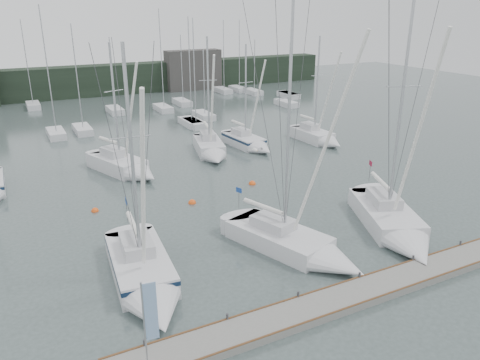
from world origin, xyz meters
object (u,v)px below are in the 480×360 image
object	(u,v)px
sailboat_near_center	(305,249)
buoy_a	(192,203)
sailboat_mid_e	(320,138)
buoy_c	(95,211)
sailboat_mid_c	(211,150)
dock_banner	(149,317)
sailboat_mid_d	(250,143)
sailboat_mid_b	(128,168)
sailboat_near_right	(397,229)
sailboat_near_left	(146,281)
buoy_b	(252,184)

from	to	relation	value
sailboat_near_center	buoy_a	world-z (taller)	sailboat_near_center
sailboat_mid_e	buoy_c	size ratio (longest dim) A/B	22.21
sailboat_mid_c	dock_banner	world-z (taller)	sailboat_mid_c
sailboat_mid_d	buoy_c	world-z (taller)	sailboat_mid_d
sailboat_mid_b	buoy_c	xyz separation A→B (m)	(-4.30, -6.90, -0.62)
sailboat_mid_e	sailboat_near_right	bearing A→B (deg)	-116.71
sailboat_mid_d	buoy_c	xyz separation A→B (m)	(-18.07, -9.16, -0.56)
sailboat_mid_c	buoy_c	size ratio (longest dim) A/B	22.58
sailboat_near_center	sailboat_mid_d	world-z (taller)	sailboat_near_center
buoy_c	sailboat_mid_b	bearing A→B (deg)	58.06
sailboat_near_right	sailboat_mid_d	size ratio (longest dim) A/B	1.41
sailboat_mid_c	buoy_c	xyz separation A→B (m)	(-13.24, -8.55, -0.60)
sailboat_mid_e	dock_banner	size ratio (longest dim) A/B	3.09
buoy_a	sailboat_mid_d	bearing A→B (deg)	44.88
sailboat_mid_b	sailboat_mid_d	size ratio (longest dim) A/B	1.07
sailboat_near_right	sailboat_mid_c	world-z (taller)	sailboat_near_right
sailboat_mid_d	buoy_a	bearing A→B (deg)	-140.93
sailboat_near_center	buoy_a	xyz separation A→B (m)	(-3.03, 10.85, -0.54)
sailboat_near_center	sailboat_near_right	distance (m)	6.89
sailboat_near_left	buoy_b	bearing A→B (deg)	47.43
buoy_c	sailboat_mid_d	bearing A→B (deg)	26.88
sailboat_near_left	sailboat_mid_b	distance (m)	19.14
sailboat_near_left	sailboat_near_center	size ratio (longest dim) A/B	0.85
sailboat_near_right	sailboat_mid_c	distance (m)	22.13
sailboat_mid_c	sailboat_mid_e	bearing A→B (deg)	9.05
sailboat_near_center	dock_banner	distance (m)	12.34
buoy_a	sailboat_near_right	bearing A→B (deg)	-49.03
sailboat_mid_e	buoy_b	world-z (taller)	sailboat_mid_e
buoy_b	dock_banner	xyz separation A→B (m)	(-14.15, -17.37, 2.73)
sailboat_mid_b	sailboat_mid_d	xyz separation A→B (m)	(13.77, 2.26, -0.06)
sailboat_mid_b	sailboat_near_right	bearing A→B (deg)	-78.36
buoy_b	buoy_c	size ratio (longest dim) A/B	1.11
sailboat_mid_b	dock_banner	world-z (taller)	sailboat_mid_b
sailboat_near_right	sailboat_near_center	bearing A→B (deg)	-161.48
sailboat_mid_c	dock_banner	xyz separation A→B (m)	(-14.29, -26.28, 2.13)
sailboat_near_left	buoy_a	bearing A→B (deg)	61.92
sailboat_near_right	sailboat_mid_e	world-z (taller)	sailboat_near_right
sailboat_near_left	sailboat_mid_d	distance (m)	27.43
buoy_c	dock_banner	distance (m)	17.98
sailboat_near_left	sailboat_near_center	xyz separation A→B (m)	(9.58, -0.88, -0.07)
dock_banner	buoy_a	bearing A→B (deg)	69.39
sailboat_mid_c	dock_banner	distance (m)	29.99
sailboat_mid_c	dock_banner	size ratio (longest dim) A/B	3.14
sailboat_near_center	sailboat_mid_b	bearing A→B (deg)	87.20
sailboat_near_right	buoy_b	distance (m)	13.47
sailboat_mid_c	buoy_c	world-z (taller)	sailboat_mid_c
sailboat_near_left	sailboat_near_center	world-z (taller)	sailboat_near_center
sailboat_mid_c	buoy_a	distance (m)	12.18
sailboat_near_right	buoy_c	size ratio (longest dim) A/B	29.59
buoy_b	buoy_c	xyz separation A→B (m)	(-13.10, 0.36, 0.00)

